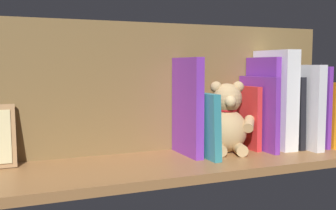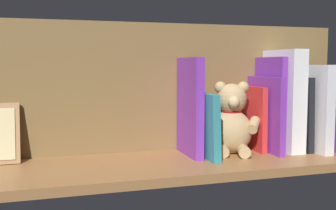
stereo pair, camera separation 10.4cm
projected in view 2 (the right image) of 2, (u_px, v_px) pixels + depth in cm
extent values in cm
cube|color=#9E6B3D|center=(168.00, 165.00, 105.45)|extent=(114.37, 31.17, 2.20)
cube|color=olive|center=(154.00, 87.00, 116.29)|extent=(114.37, 1.50, 36.07)
cube|color=orange|center=(327.00, 115.00, 122.03)|extent=(1.72, 18.32, 19.30)
cube|color=purple|center=(320.00, 107.00, 121.36)|extent=(1.37, 17.89, 23.93)
cube|color=teal|center=(312.00, 107.00, 121.51)|extent=(1.78, 16.21, 23.73)
cube|color=silver|center=(308.00, 107.00, 118.68)|extent=(2.81, 20.26, 24.39)
cube|color=black|center=(294.00, 113.00, 119.82)|extent=(2.43, 16.34, 20.94)
cube|color=white|center=(283.00, 100.00, 118.20)|extent=(4.58, 16.37, 28.64)
cube|color=purple|center=(270.00, 104.00, 118.01)|extent=(1.76, 14.81, 26.58)
cube|color=purple|center=(265.00, 114.00, 116.09)|extent=(1.83, 17.97, 21.07)
cube|color=red|center=(253.00, 118.00, 117.98)|extent=(1.80, 12.88, 18.28)
ellipsoid|color=tan|center=(231.00, 132.00, 113.85)|extent=(14.08, 13.32, 12.05)
sphere|color=tan|center=(232.00, 99.00, 112.97)|extent=(8.28, 8.28, 8.28)
sphere|color=tan|center=(243.00, 87.00, 112.61)|extent=(3.20, 3.20, 3.20)
sphere|color=tan|center=(220.00, 87.00, 112.73)|extent=(3.20, 3.20, 3.20)
sphere|color=#DBB77F|center=(233.00, 102.00, 109.53)|extent=(3.20, 3.20, 3.20)
cylinder|color=tan|center=(253.00, 125.00, 112.03)|extent=(5.89, 6.39, 4.46)
cylinder|color=tan|center=(211.00, 125.00, 112.26)|extent=(3.00, 6.00, 4.46)
cylinder|color=tan|center=(244.00, 151.00, 109.12)|extent=(4.46, 5.29, 3.20)
cylinder|color=tan|center=(223.00, 151.00, 109.23)|extent=(4.46, 5.29, 3.20)
torus|color=red|center=(231.00, 111.00, 113.29)|extent=(6.95, 6.95, 0.94)
cube|color=teal|center=(202.00, 125.00, 109.86)|extent=(2.66, 19.53, 17.11)
cube|color=purple|center=(190.00, 107.00, 110.54)|extent=(2.29, 15.41, 26.35)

